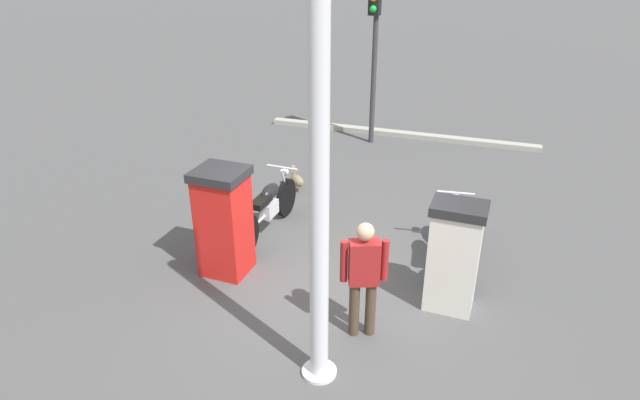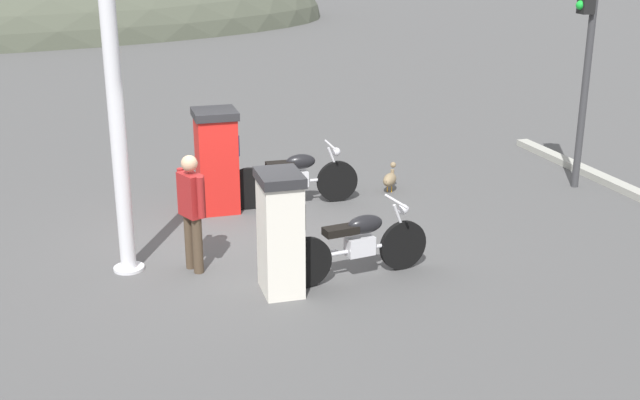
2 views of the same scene
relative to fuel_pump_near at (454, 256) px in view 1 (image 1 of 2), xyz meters
The scene contains 10 objects.
ground_plane 1.78m from the fuel_pump_near, 93.81° to the left, with size 120.00×120.00×0.00m, color #4C4C4C.
fuel_pump_near is the anchor object (origin of this frame).
fuel_pump_far 3.20m from the fuel_pump_near, 90.00° to the left, with size 0.75×0.76×1.62m.
motorcycle_near_pump 1.08m from the fuel_pump_near, ahead, with size 2.03×0.56×0.97m.
motorcycle_far_pump 3.26m from the fuel_pump_near, 67.95° to the left, with size 2.13×0.57×0.98m.
attendant_person 1.33m from the fuel_pump_near, 130.71° to the left, with size 0.30×0.57×1.56m.
wandering_duck 4.28m from the fuel_pump_near, 46.30° to the left, with size 0.41×0.42×0.48m.
roadside_traffic_light 6.61m from the fuel_pump_near, 20.29° to the left, with size 0.39×0.26×3.65m.
canopy_support_pole 2.43m from the fuel_pump_near, 141.59° to the left, with size 0.40×0.40×4.03m.
road_edge_kerb 6.88m from the fuel_pump_near, 13.53° to the left, with size 0.57×6.65×0.12m.
Camera 1 is at (-6.07, -1.55, 4.48)m, focal length 30.44 mm.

